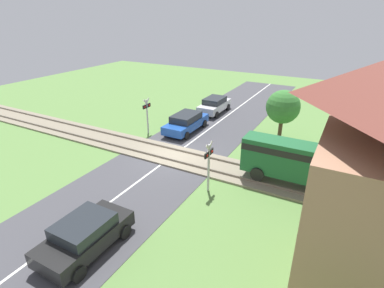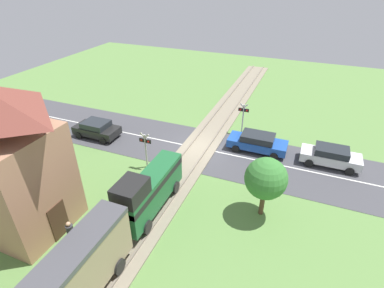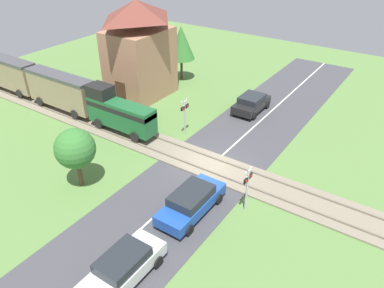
% 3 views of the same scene
% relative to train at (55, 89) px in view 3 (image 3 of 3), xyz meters
% --- Properties ---
extents(ground_plane, '(60.00, 60.00, 0.00)m').
position_rel_train_xyz_m(ground_plane, '(0.00, -14.95, -1.89)').
color(ground_plane, '#5B8442').
extents(road_surface, '(48.00, 6.40, 0.02)m').
position_rel_train_xyz_m(road_surface, '(0.00, -14.95, -1.88)').
color(road_surface, '#424247').
rests_on(road_surface, ground_plane).
extents(track_bed, '(2.80, 48.00, 0.24)m').
position_rel_train_xyz_m(track_bed, '(0.00, -14.95, -1.82)').
color(track_bed, gray).
rests_on(track_bed, ground_plane).
extents(train, '(1.58, 19.88, 3.18)m').
position_rel_train_xyz_m(train, '(0.00, 0.00, 0.00)').
color(train, '#1E6033').
rests_on(train, track_bed).
extents(car_near_crossing, '(4.53, 1.93, 1.43)m').
position_rel_train_xyz_m(car_near_crossing, '(-4.35, -16.39, -1.13)').
color(car_near_crossing, '#1E4CA8').
rests_on(car_near_crossing, ground_plane).
extents(car_far_side, '(3.82, 2.00, 1.41)m').
position_rel_train_xyz_m(car_far_side, '(8.73, -13.51, -1.14)').
color(car_far_side, black).
rests_on(car_far_side, ground_plane).
extents(car_behind_queue, '(4.14, 1.84, 1.43)m').
position_rel_train_xyz_m(car_behind_queue, '(-9.67, -16.39, -1.12)').
color(car_behind_queue, silver).
rests_on(car_behind_queue, ground_plane).
extents(crossing_signal_west_approach, '(0.90, 0.18, 2.79)m').
position_rel_train_xyz_m(crossing_signal_west_approach, '(-2.55, -18.77, -0.08)').
color(crossing_signal_west_approach, '#B7B7B7').
rests_on(crossing_signal_west_approach, ground_plane).
extents(crossing_signal_east_approach, '(0.90, 0.18, 2.79)m').
position_rel_train_xyz_m(crossing_signal_east_approach, '(2.55, -11.14, -0.08)').
color(crossing_signal_east_approach, '#B7B7B7').
rests_on(crossing_signal_east_approach, ground_plane).
extents(station_building, '(5.73, 4.57, 8.24)m').
position_rel_train_xyz_m(station_building, '(6.29, -3.76, 2.13)').
color(station_building, '#AD7A5B').
rests_on(station_building, ground_plane).
extents(pedestrian_by_station, '(0.37, 0.37, 1.51)m').
position_rel_train_xyz_m(pedestrian_by_station, '(2.70, -3.52, -1.20)').
color(pedestrian_by_station, '#333338').
rests_on(pedestrian_by_station, ground_plane).
extents(tree_by_station, '(2.60, 2.60, 5.20)m').
position_rel_train_xyz_m(tree_by_station, '(11.44, -4.52, 1.74)').
color(tree_by_station, brown).
rests_on(tree_by_station, ground_plane).
extents(tree_roadside_hedge, '(2.37, 2.37, 3.75)m').
position_rel_train_xyz_m(tree_roadside_hedge, '(-6.02, -9.47, 0.66)').
color(tree_roadside_hedge, brown).
rests_on(tree_roadside_hedge, ground_plane).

